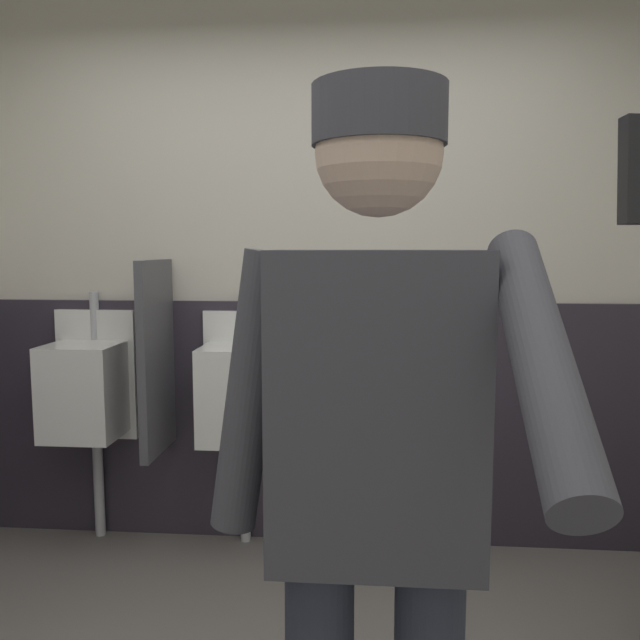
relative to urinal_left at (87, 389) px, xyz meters
The scene contains 7 objects.
wall_back 1.26m from the urinal_left, 11.65° to the left, with size 4.03×0.12×2.85m, color beige.
wainscot_band_back 1.09m from the urinal_left, ahead, with size 3.43×0.03×1.20m, color #2D2833.
urinal_left is the anchor object (origin of this frame).
urinal_middle 0.75m from the urinal_left, ahead, with size 0.40×0.34×1.24m.
urinal_right 1.50m from the urinal_left, ahead, with size 0.40×0.34×1.24m.
privacy_divider_panel 0.42m from the urinal_left, 10.65° to the right, with size 0.04×0.40×0.90m, color #4C4C51.
person 2.22m from the urinal_left, 51.13° to the right, with size 0.62×0.60×1.75m.
Camera 1 is at (0.31, -1.49, 1.46)m, focal length 35.86 mm.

